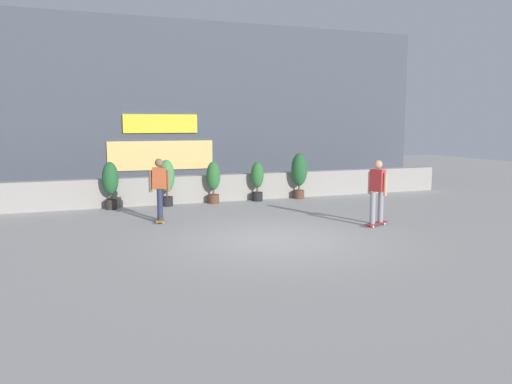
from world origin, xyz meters
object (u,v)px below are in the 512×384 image
at_px(potted_plant_1, 167,179).
at_px(potted_plant_4, 299,172).
at_px(skater_by_wall_right, 160,187).
at_px(potted_plant_0, 110,182).
at_px(potted_plant_3, 257,179).
at_px(potted_plant_2, 213,180).
at_px(skater_by_wall_left, 377,190).

distance_m(potted_plant_1, potted_plant_4, 4.63).
bearing_deg(potted_plant_4, skater_by_wall_right, -154.67).
height_order(potted_plant_0, potted_plant_3, potted_plant_0).
relative_size(potted_plant_1, potted_plant_3, 1.11).
distance_m(potted_plant_0, potted_plant_4, 6.35).
distance_m(potted_plant_3, skater_by_wall_right, 4.49).
distance_m(potted_plant_0, potted_plant_2, 3.26).
height_order(potted_plant_0, potted_plant_4, potted_plant_4).
bearing_deg(potted_plant_4, potted_plant_3, 180.00).
xyz_separation_m(potted_plant_4, skater_by_wall_left, (-0.15, -4.99, 0.01)).
distance_m(potted_plant_2, potted_plant_3, 1.54).
distance_m(potted_plant_1, skater_by_wall_left, 6.71).
bearing_deg(potted_plant_4, potted_plant_1, -180.00).
bearing_deg(potted_plant_0, potted_plant_3, 0.00).
height_order(potted_plant_3, potted_plant_4, potted_plant_4).
xyz_separation_m(potted_plant_0, potted_plant_3, (4.79, 0.00, -0.10)).
bearing_deg(skater_by_wall_left, potted_plant_3, 105.76).
bearing_deg(potted_plant_4, skater_by_wall_left, -91.74).
distance_m(potted_plant_0, potted_plant_1, 1.72).
bearing_deg(potted_plant_3, potted_plant_2, -180.00).
bearing_deg(potted_plant_4, potted_plant_0, 180.00).
distance_m(potted_plant_2, skater_by_wall_left, 5.80).
bearing_deg(skater_by_wall_left, potted_plant_0, 141.19).
distance_m(potted_plant_1, skater_by_wall_right, 2.58).
xyz_separation_m(potted_plant_0, potted_plant_4, (6.35, 0.00, 0.09)).
distance_m(potted_plant_4, skater_by_wall_right, 5.84).
bearing_deg(potted_plant_0, skater_by_wall_left, -38.81).
bearing_deg(potted_plant_3, skater_by_wall_right, -146.11).
distance_m(potted_plant_1, potted_plant_3, 3.07).
xyz_separation_m(potted_plant_1, potted_plant_2, (1.53, 0.00, -0.07)).
bearing_deg(skater_by_wall_right, potted_plant_1, 75.41).
xyz_separation_m(potted_plant_4, skater_by_wall_right, (-5.28, -2.50, 0.01)).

